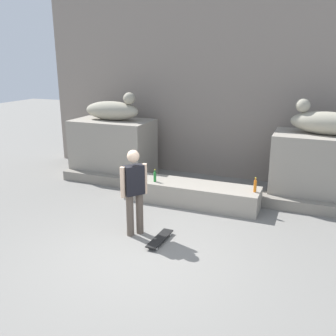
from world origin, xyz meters
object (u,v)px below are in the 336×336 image
object	(u,v)px
skater	(134,189)
bottle_green	(155,177)
statue_reclining_right	(325,122)
statue_reclining_left	(113,110)
bottle_orange	(255,186)
skateboard	(160,239)

from	to	relation	value
skater	bottle_green	distance (m)	1.80
statue_reclining_right	statue_reclining_left	bearing A→B (deg)	10.02
bottle_orange	skater	bearing A→B (deg)	-135.72
statue_reclining_left	bottle_orange	bearing A→B (deg)	-17.51
skateboard	statue_reclining_left	bearing A→B (deg)	42.85
statue_reclining_left	skater	size ratio (longest dim) A/B	0.96
statue_reclining_right	bottle_orange	size ratio (longest dim) A/B	5.09
statue_reclining_left	bottle_orange	size ratio (longest dim) A/B	4.90
statue_reclining_left	statue_reclining_right	distance (m)	5.44
statue_reclining_right	skateboard	distance (m)	4.58
statue_reclining_right	skater	distance (m)	4.60
skateboard	bottle_green	world-z (taller)	bottle_green
bottle_orange	bottle_green	size ratio (longest dim) A/B	1.12
statue_reclining_right	skater	xyz separation A→B (m)	(-3.21, -3.14, -0.98)
statue_reclining_left	skater	world-z (taller)	statue_reclining_left
statue_reclining_left	bottle_green	distance (m)	2.67
skateboard	bottle_orange	distance (m)	2.51
skater	skateboard	size ratio (longest dim) A/B	2.07
statue_reclining_left	statue_reclining_right	bearing A→B (deg)	-0.94
statue_reclining_right	bottle_orange	xyz separation A→B (m)	(-1.27, -1.24, -1.28)
statue_reclining_right	skateboard	bearing A→B (deg)	60.90
skateboard	bottle_green	distance (m)	2.14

